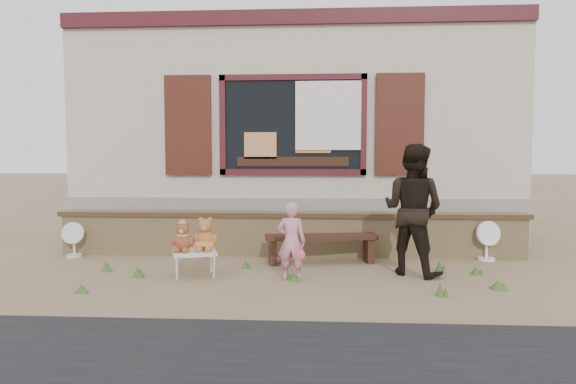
# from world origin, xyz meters

# --- Properties ---
(ground) EXTENTS (80.00, 80.00, 0.00)m
(ground) POSITION_xyz_m (0.00, 0.00, 0.00)
(ground) COLOR brown
(ground) RESTS_ON ground
(shopfront) EXTENTS (8.04, 5.13, 4.00)m
(shopfront) POSITION_xyz_m (0.00, 4.49, 2.00)
(shopfront) COLOR #A89D88
(shopfront) RESTS_ON ground
(brick_wall) EXTENTS (7.10, 0.36, 0.67)m
(brick_wall) POSITION_xyz_m (0.00, 1.00, 0.34)
(brick_wall) COLOR tan
(brick_wall) RESTS_ON ground
(bench) EXTENTS (1.61, 0.56, 0.40)m
(bench) POSITION_xyz_m (0.48, 0.48, 0.29)
(bench) COLOR black
(bench) RESTS_ON ground
(folding_chair) EXTENTS (0.64, 0.60, 0.32)m
(folding_chair) POSITION_xyz_m (-1.12, -0.37, 0.29)
(folding_chair) COLOR beige
(folding_chair) RESTS_ON ground
(teddy_bear_left) EXTENTS (0.34, 0.32, 0.38)m
(teddy_bear_left) POSITION_xyz_m (-1.25, -0.41, 0.51)
(teddy_bear_left) COLOR brown
(teddy_bear_left) RESTS_ON folding_chair
(teddy_bear_right) EXTENTS (0.38, 0.35, 0.43)m
(teddy_bear_right) POSITION_xyz_m (-0.99, -0.33, 0.54)
(teddy_bear_right) COLOR brown
(teddy_bear_right) RESTS_ON folding_chair
(child) EXTENTS (0.37, 0.27, 0.95)m
(child) POSITION_xyz_m (0.11, -0.50, 0.48)
(child) COLOR pink
(child) RESTS_ON ground
(adult) EXTENTS (1.02, 0.99, 1.66)m
(adult) POSITION_xyz_m (1.63, -0.10, 0.83)
(adult) COLOR black
(adult) RESTS_ON ground
(fan_left) EXTENTS (0.33, 0.22, 0.53)m
(fan_left) POSITION_xyz_m (-3.24, 0.70, 0.26)
(fan_left) COLOR silver
(fan_left) RESTS_ON ground
(fan_right) EXTENTS (0.37, 0.24, 0.58)m
(fan_right) POSITION_xyz_m (2.88, 0.80, 0.29)
(fan_right) COLOR white
(fan_right) RESTS_ON ground
(grass_tufts) EXTENTS (4.98, 1.39, 0.15)m
(grass_tufts) POSITION_xyz_m (0.19, -0.48, 0.06)
(grass_tufts) COLOR #395723
(grass_tufts) RESTS_ON ground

